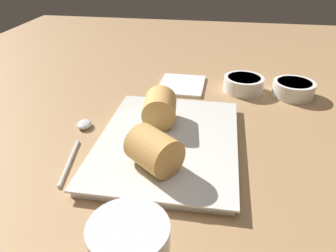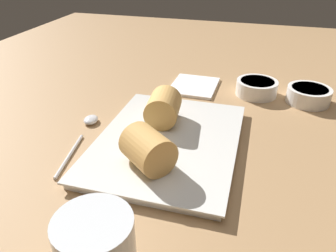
# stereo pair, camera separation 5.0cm
# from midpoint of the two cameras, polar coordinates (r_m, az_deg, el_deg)

# --- Properties ---
(table_surface) EXTENTS (1.80, 1.40, 0.02)m
(table_surface) POSITION_cam_midpoint_polar(r_m,az_deg,el_deg) (0.54, 4.14, -3.82)
(table_surface) COLOR #A87F54
(table_surface) RESTS_ON ground
(serving_plate) EXTENTS (0.29, 0.22, 0.01)m
(serving_plate) POSITION_cam_midpoint_polar(r_m,az_deg,el_deg) (0.52, 2.75, -2.87)
(serving_plate) COLOR silver
(serving_plate) RESTS_ON table_surface
(roll_front_left) EXTENTS (0.08, 0.09, 0.05)m
(roll_front_left) POSITION_cam_midpoint_polar(r_m,az_deg,el_deg) (0.44, -0.62, -3.92)
(roll_front_left) COLOR #DBA356
(roll_front_left) RESTS_ON serving_plate
(roll_front_right) EXTENTS (0.08, 0.06, 0.05)m
(roll_front_right) POSITION_cam_midpoint_polar(r_m,az_deg,el_deg) (0.55, 1.84, 3.38)
(roll_front_right) COLOR #DBA356
(roll_front_right) RESTS_ON serving_plate
(dipping_bowl_near) EXTENTS (0.09, 0.09, 0.03)m
(dipping_bowl_near) POSITION_cam_midpoint_polar(r_m,az_deg,el_deg) (0.72, 17.13, 6.44)
(dipping_bowl_near) COLOR white
(dipping_bowl_near) RESTS_ON table_surface
(dipping_bowl_far) EXTENTS (0.09, 0.09, 0.03)m
(dipping_bowl_far) POSITION_cam_midpoint_polar(r_m,az_deg,el_deg) (0.73, 25.15, 4.93)
(dipping_bowl_far) COLOR white
(dipping_bowl_far) RESTS_ON table_surface
(spoon) EXTENTS (0.18, 0.05, 0.01)m
(spoon) POSITION_cam_midpoint_polar(r_m,az_deg,el_deg) (0.58, -11.64, -0.25)
(spoon) COLOR silver
(spoon) RESTS_ON table_surface
(napkin) EXTENTS (0.12, 0.10, 0.01)m
(napkin) POSITION_cam_midpoint_polar(r_m,az_deg,el_deg) (0.74, 6.51, 6.91)
(napkin) COLOR white
(napkin) RESTS_ON table_surface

